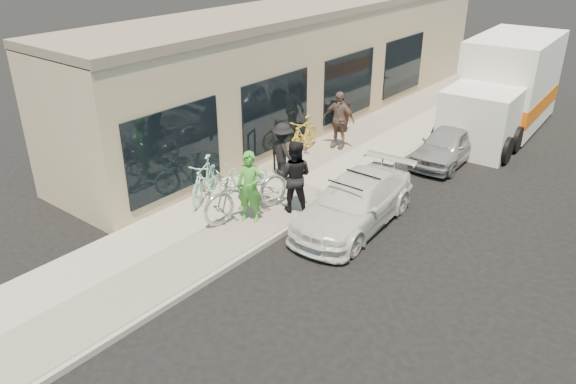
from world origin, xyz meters
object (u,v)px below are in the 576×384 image
Objects in this scene: cruiser_bike_b at (244,176)px; cruiser_bike_c at (303,135)px; sandwich_board at (338,117)px; man_standing at (294,176)px; sedan_silver at (447,145)px; moving_truck at (504,90)px; bystander_a at (283,152)px; tandem_bike at (247,191)px; sedan_white at (354,203)px; bike_rack at (283,151)px; woman_rider at (250,187)px; cruiser_bike_a at (205,179)px; bystander_b at (339,120)px.

cruiser_bike_c is at bearing 112.94° from cruiser_bike_b.
man_standing reaches higher than sandwich_board.
moving_truck is (0.19, 4.09, 0.86)m from sedan_silver.
bystander_a is (-2.96, -4.42, 0.41)m from sedan_silver.
man_standing reaches higher than tandem_bike.
sedan_white is 1.62m from man_standing.
bystander_a is at bearing -50.25° from bike_rack.
cruiser_bike_c reaches higher than bike_rack.
cruiser_bike_b is (0.69, -5.60, -0.09)m from sandwich_board.
man_standing is at bearing -44.97° from bike_rack.
sedan_silver is 1.87× the size of woman_rider.
tandem_bike is (-2.19, -1.46, 0.20)m from sedan_white.
bystander_a is at bearing -79.28° from cruiser_bike_c.
cruiser_bike_a is at bearing 152.05° from woman_rider.
tandem_bike is (1.76, -6.62, 0.16)m from sandwich_board.
cruiser_bike_c reaches higher than sedan_white.
cruiser_bike_b is at bearing -28.10° from man_standing.
bystander_a is at bearing 89.10° from cruiser_bike_b.
woman_rider is (0.22, -0.13, 0.23)m from tandem_bike.
sedan_white is (3.41, -1.43, -0.07)m from bike_rack.
moving_truck is at bearing -125.46° from man_standing.
sedan_silver is at bearing 14.02° from bystander_b.
sedan_silver is 1.75× the size of cruiser_bike_c.
cruiser_bike_c is at bearing -124.54° from moving_truck.
sedan_white is 3.01m from bystander_a.
cruiser_bike_c is (-3.74, -2.45, 0.16)m from sedan_silver.
sandwich_board is at bearing -91.90° from man_standing.
man_standing is at bearing -103.47° from moving_truck.
tandem_bike is at bearing -106.37° from moving_truck.
moving_truck is at bearing 48.16° from cruiser_bike_c.
sedan_white is 2.59× the size of bystander_a.
sedan_white is 2.31× the size of bystander_b.
bystander_b is (0.58, 1.10, 0.35)m from cruiser_bike_c.
cruiser_bike_a reaches higher than sedan_silver.
sedan_white is 1.71× the size of tandem_bike.
sandwich_board is at bearing 98.14° from bike_rack.
cruiser_bike_a is (-1.51, 0.01, -0.10)m from tandem_bike.
moving_truck is 2.68× the size of tandem_bike.
bike_rack is 0.20× the size of sedan_white.
sedan_silver is 5.33m from bystander_a.
cruiser_bike_a is at bearing -101.33° from cruiser_bike_c.
sandwich_board is 7.05m from woman_rider.
cruiser_bike_a reaches higher than sedan_white.
bike_rack is 0.47× the size of bystander_b.
sandwich_board is 5.96m from moving_truck.
bystander_b reaches higher than sandwich_board.
sedan_white is at bearing 174.12° from man_standing.
cruiser_bike_b is 1.36m from bystander_a.
man_standing reaches higher than sedan_white.
tandem_bike is at bearing -110.84° from sedan_silver.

